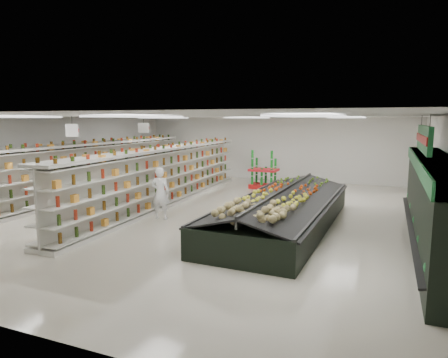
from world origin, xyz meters
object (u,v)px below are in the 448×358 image
at_px(gondola_left, 86,173).
at_px(shopper_background, 169,169).
at_px(soda_endcap, 264,171).
at_px(produce_island, 283,209).
at_px(gondola_center, 165,178).
at_px(shopper_main, 160,193).

bearing_deg(gondola_left, shopper_background, 52.90).
bearing_deg(soda_endcap, produce_island, -68.23).
distance_m(gondola_center, soda_endcap, 5.18).
bearing_deg(gondola_center, produce_island, -18.45).
bearing_deg(shopper_main, produce_island, 179.12).
bearing_deg(shopper_background, gondola_center, -165.96).
height_order(gondola_left, gondola_center, gondola_left).
bearing_deg(soda_endcap, shopper_background, -152.17).
bearing_deg(gondola_left, produce_island, -7.83).
height_order(gondola_left, produce_island, gondola_left).
bearing_deg(shopper_main, gondola_left, -32.16).
bearing_deg(produce_island, shopper_main, -171.09).
bearing_deg(soda_endcap, gondola_center, -117.18).
distance_m(gondola_center, shopper_main, 2.24).
bearing_deg(shopper_background, soda_endcap, -75.78).
bearing_deg(produce_island, shopper_background, 146.67).
bearing_deg(gondola_left, gondola_center, 3.07).
height_order(soda_endcap, shopper_background, shopper_background).
bearing_deg(gondola_center, shopper_main, -65.37).
distance_m(produce_island, shopper_background, 7.36).
bearing_deg(produce_island, gondola_left, 171.25).
height_order(gondola_left, soda_endcap, gondola_left).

